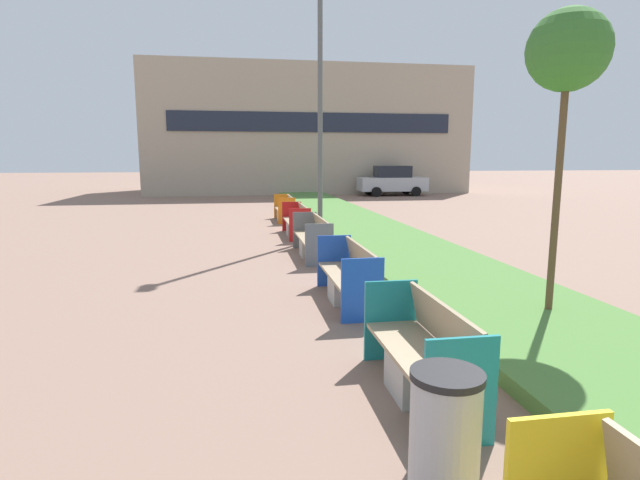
# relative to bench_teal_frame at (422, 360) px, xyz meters

# --- Properties ---
(planter_grass_strip) EXTENTS (2.80, 120.00, 0.18)m
(planter_grass_strip) POSITION_rel_bench_teal_frame_xyz_m (2.26, 5.07, -0.27)
(planter_grass_strip) COLOR #4C7A38
(planter_grass_strip) RESTS_ON ground
(building_backdrop) EXTENTS (21.15, 8.73, 8.25)m
(building_backdrop) POSITION_rel_bench_teal_frame_xyz_m (3.06, 31.45, 3.76)
(building_backdrop) COLOR tan
(building_backdrop) RESTS_ON ground
(bench_teal_frame) EXTENTS (0.65, 1.89, 0.94)m
(bench_teal_frame) POSITION_rel_bench_teal_frame_xyz_m (0.00, 0.00, 0.00)
(bench_teal_frame) COLOR #ADA8A0
(bench_teal_frame) RESTS_ON ground
(bench_blue_frame) EXTENTS (0.65, 2.16, 0.94)m
(bench_blue_frame) POSITION_rel_bench_teal_frame_xyz_m (0.00, 3.31, 0.01)
(bench_blue_frame) COLOR #ADA8A0
(bench_blue_frame) RESTS_ON ground
(bench_grey_frame) EXTENTS (0.65, 2.40, 0.94)m
(bench_grey_frame) POSITION_rel_bench_teal_frame_xyz_m (0.01, 7.21, 0.01)
(bench_grey_frame) COLOR #ADA8A0
(bench_grey_frame) RESTS_ON ground
(bench_red_frame) EXTENTS (0.65, 2.21, 0.94)m
(bench_red_frame) POSITION_rel_bench_teal_frame_xyz_m (0.00, 10.45, 0.01)
(bench_red_frame) COLOR #ADA8A0
(bench_red_frame) RESTS_ON ground
(bench_orange_frame) EXTENTS (0.65, 1.94, 0.94)m
(bench_orange_frame) POSITION_rel_bench_teal_frame_xyz_m (0.00, 14.15, 0.00)
(bench_orange_frame) COLOR #ADA8A0
(bench_orange_frame) RESTS_ON ground
(litter_bin) EXTENTS (0.49, 0.49, 0.95)m
(litter_bin) POSITION_rel_bench_teal_frame_xyz_m (-0.43, -1.53, 0.12)
(litter_bin) COLOR #9EA0A5
(litter_bin) RESTS_ON ground
(street_lamp_post) EXTENTS (0.24, 0.44, 8.29)m
(street_lamp_post) POSITION_rel_bench_teal_frame_xyz_m (0.61, 9.85, 4.17)
(street_lamp_post) COLOR #56595B
(street_lamp_post) RESTS_ON ground
(sapling_tree_near) EXTENTS (1.09, 1.09, 4.29)m
(sapling_tree_near) POSITION_rel_bench_teal_frame_xyz_m (2.64, 1.89, 3.33)
(sapling_tree_near) COLOR brown
(sapling_tree_near) RESTS_ON ground
(parked_car_distant) EXTENTS (4.24, 2.00, 1.86)m
(parked_car_distant) POSITION_rel_bench_teal_frame_xyz_m (7.86, 25.86, 0.55)
(parked_car_distant) COLOR #B7BABF
(parked_car_distant) RESTS_ON ground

